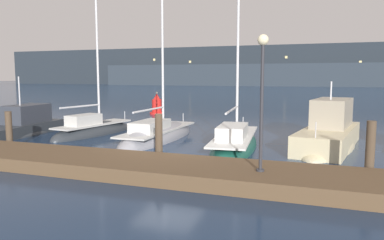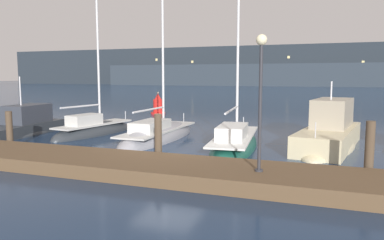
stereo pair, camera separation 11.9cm
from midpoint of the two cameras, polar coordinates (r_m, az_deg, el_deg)
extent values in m
plane|color=#192D4C|center=(15.06, -3.94, -5.77)|extent=(400.00, 400.00, 0.00)
cube|color=brown|center=(12.83, -8.39, -7.00)|extent=(38.03, 2.80, 0.45)
cylinder|color=#4C3D2D|center=(18.36, -26.27, -1.48)|extent=(0.28, 0.28, 1.71)
cylinder|color=#4C3D2D|center=(14.13, -5.32, -2.79)|extent=(0.28, 0.28, 1.84)
cylinder|color=#4C3D2D|center=(12.93, 25.27, -4.24)|extent=(0.28, 0.28, 1.87)
cylinder|color=silver|center=(28.90, -27.02, 1.38)|extent=(0.04, 0.04, 0.50)
ellipsoid|color=#2D3338|center=(22.91, -24.86, -2.07)|extent=(2.63, 6.27, 0.96)
cube|color=#2D3338|center=(22.87, -24.90, -1.31)|extent=(2.41, 5.65, 0.61)
cube|color=#333842|center=(23.25, -24.05, 0.88)|extent=(1.66, 2.80, 1.02)
cube|color=black|center=(24.20, -22.27, 1.53)|extent=(1.27, 0.33, 0.46)
cylinder|color=silver|center=(22.79, -24.97, 4.03)|extent=(0.07, 0.07, 1.59)
ellipsoid|color=#2D3338|center=(21.67, -14.89, -2.14)|extent=(2.53, 6.13, 1.44)
cube|color=silver|center=(21.59, -14.94, -0.63)|extent=(2.12, 5.15, 0.08)
cube|color=silver|center=(21.04, -16.31, 0.03)|extent=(1.24, 2.03, 0.56)
cylinder|color=silver|center=(21.81, -14.39, 10.20)|extent=(0.12, 0.12, 8.16)
cylinder|color=silver|center=(20.83, -16.79, 2.00)|extent=(0.55, 2.78, 0.09)
cylinder|color=silver|center=(23.60, -10.35, 0.71)|extent=(0.04, 0.04, 0.50)
ellipsoid|color=gray|center=(19.44, -5.31, -2.94)|extent=(2.01, 7.73, 1.63)
cube|color=silver|center=(19.36, -5.33, -1.42)|extent=(1.69, 6.50, 0.08)
cube|color=silver|center=(18.49, -6.55, -0.90)|extent=(1.20, 2.48, 0.51)
cylinder|color=silver|center=(19.82, -4.70, 12.33)|extent=(0.12, 0.12, 9.35)
cylinder|color=silver|center=(18.32, -6.71, 1.58)|extent=(0.11, 3.27, 0.09)
cylinder|color=silver|center=(22.57, -1.51, 0.40)|extent=(0.04, 0.04, 0.50)
ellipsoid|color=#195647|center=(17.32, 6.36, -4.15)|extent=(2.65, 7.77, 1.21)
cube|color=silver|center=(17.23, 6.38, -2.43)|extent=(2.22, 6.53, 0.08)
cube|color=silver|center=(16.28, 5.98, -1.79)|extent=(1.37, 2.54, 0.58)
cylinder|color=silver|center=(17.79, 6.86, 14.75)|extent=(0.12, 0.12, 10.45)
cylinder|color=silver|center=(15.91, 5.90, 1.56)|extent=(0.45, 3.55, 0.09)
cylinder|color=silver|center=(20.64, 7.63, -0.23)|extent=(0.04, 0.04, 0.50)
ellipsoid|color=beige|center=(18.19, 19.85, -3.98)|extent=(3.35, 7.37, 1.15)
cube|color=beige|center=(18.11, 19.90, -2.59)|extent=(3.06, 6.64, 0.90)
cube|color=#A39984|center=(18.68, 20.40, 1.05)|extent=(1.98, 3.33, 1.30)
cube|color=black|center=(20.06, 21.07, 1.94)|extent=(1.32, 0.48, 0.58)
cylinder|color=silver|center=(18.05, 20.25, 4.25)|extent=(0.07, 0.07, 0.82)
cylinder|color=silver|center=(15.10, 18.12, -1.44)|extent=(0.04, 0.04, 0.60)
cylinder|color=red|center=(32.34, -5.48, 1.06)|extent=(1.23, 1.23, 0.16)
cylinder|color=red|center=(32.28, -5.49, 2.18)|extent=(0.82, 0.82, 1.12)
cone|color=red|center=(32.23, -5.51, 3.62)|extent=(0.57, 0.57, 0.50)
sphere|color=#F9EAB7|center=(32.21, -5.51, 4.15)|extent=(0.16, 0.16, 0.16)
cylinder|color=#2D2D33|center=(11.33, 10.06, -7.54)|extent=(0.24, 0.24, 0.06)
cylinder|color=#2D2D33|center=(11.03, 10.26, 1.78)|extent=(0.10, 0.10, 3.62)
sphere|color=#F9EAB7|center=(11.04, 10.47, 11.92)|extent=(0.32, 0.32, 0.32)
cube|color=#232B33|center=(135.59, 17.14, 7.91)|extent=(240.00, 16.00, 13.57)
cube|color=#2C363F|center=(125.46, 17.99, 6.54)|extent=(144.00, 10.00, 7.16)
cube|color=#F4DB8C|center=(135.44, -0.32, 8.86)|extent=(0.80, 0.10, 0.80)
cube|color=#F4DB8C|center=(140.87, -5.80, 9.13)|extent=(0.80, 0.10, 0.80)
cube|color=#F4DB8C|center=(127.77, 14.98, 6.26)|extent=(0.80, 0.10, 0.80)
cube|color=#F4DB8C|center=(135.35, -0.27, 8.17)|extent=(0.80, 0.10, 0.80)
cube|color=#F4DB8C|center=(127.84, 24.25, 8.06)|extent=(0.80, 0.10, 0.80)
cube|color=#F4DB8C|center=(128.10, 14.14, 9.27)|extent=(0.80, 0.10, 0.80)
cube|color=#F4DB8C|center=(128.11, 25.79, 6.74)|extent=(0.80, 0.10, 0.80)
cube|color=#F4DB8C|center=(128.12, 25.84, 6.67)|extent=(0.80, 0.10, 0.80)
cube|color=#F4DB8C|center=(128.26, 12.77, 6.92)|extent=(0.80, 0.10, 0.80)
camera|label=1|loc=(0.06, -90.19, -0.02)|focal=35.00mm
camera|label=2|loc=(0.06, 89.81, 0.02)|focal=35.00mm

